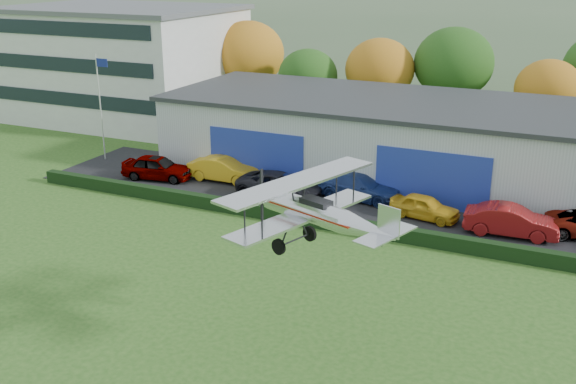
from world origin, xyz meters
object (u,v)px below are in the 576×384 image
at_px(car_1, 224,169).
at_px(car_3, 359,187).
at_px(car_4, 425,207).
at_px(car_2, 279,185).
at_px(car_0, 157,167).
at_px(office_block, 122,62).
at_px(flagpole, 101,98).
at_px(biplane, 318,211).
at_px(car_5, 511,221).
at_px(hangar, 453,143).

xyz_separation_m(car_1, car_3, (9.64, 0.39, -0.02)).
bearing_deg(car_4, car_2, 100.04).
relative_size(car_0, car_4, 1.19).
height_order(office_block, flagpole, office_block).
bearing_deg(office_block, biplane, -42.98).
relative_size(car_0, car_2, 0.89).
bearing_deg(car_5, hangar, 27.23).
bearing_deg(hangar, car_2, -139.12).
bearing_deg(hangar, office_block, 167.99).
bearing_deg(flagpole, car_3, -1.12).
relative_size(hangar, car_5, 8.04).
height_order(car_2, car_3, car_3).
relative_size(car_0, biplane, 0.66).
distance_m(car_2, car_3, 5.12).
height_order(car_0, car_4, car_0).
distance_m(hangar, car_2, 12.43).
relative_size(car_4, biplane, 0.55).
bearing_deg(car_0, car_4, -98.51).
bearing_deg(car_2, car_3, -72.07).
relative_size(office_block, car_3, 3.71).
bearing_deg(car_2, office_block, 56.52).
relative_size(office_block, car_5, 4.08).
distance_m(hangar, biplane, 23.47).
xyz_separation_m(car_4, car_5, (4.93, -0.52, 0.13)).
bearing_deg(car_0, car_5, -100.00).
bearing_deg(hangar, car_5, -59.25).
bearing_deg(car_0, biplane, -139.26).
xyz_separation_m(car_3, biplane, (3.95, -16.88, 4.85)).
xyz_separation_m(car_2, car_4, (9.42, 0.05, -0.06)).
bearing_deg(hangar, car_4, -89.05).
relative_size(car_3, car_4, 1.35).
relative_size(hangar, car_0, 8.28).
xyz_separation_m(hangar, biplane, (-0.51, -23.26, 3.05)).
bearing_deg(biplane, flagpole, 163.53).
distance_m(office_block, car_2, 28.43).
bearing_deg(car_1, car_3, -88.58).
distance_m(hangar, flagpole, 25.68).
height_order(office_block, biplane, office_block).
bearing_deg(car_0, car_2, -97.73).
height_order(car_3, biplane, biplane).
relative_size(car_2, car_5, 1.09).
bearing_deg(flagpole, car_0, -20.26).
xyz_separation_m(flagpole, car_1, (10.79, -0.79, -3.91)).
bearing_deg(car_4, car_0, 100.80).
bearing_deg(hangar, flagpole, -166.49).
bearing_deg(hangar, biplane, -91.25).
relative_size(flagpole, car_5, 1.58).
distance_m(car_1, car_2, 4.97).
xyz_separation_m(car_0, car_4, (18.62, 0.34, -0.13)).
distance_m(flagpole, car_0, 7.85).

